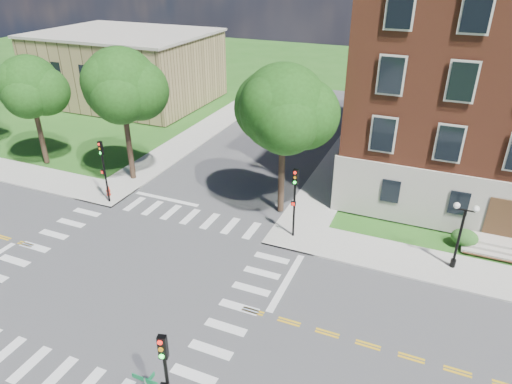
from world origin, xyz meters
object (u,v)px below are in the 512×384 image
at_px(traffic_signal_nw, 103,164).
at_px(fire_hydrant, 108,191).
at_px(traffic_signal_se, 166,372).
at_px(traffic_signal_ne, 295,195).
at_px(twin_lamp_west, 460,232).

bearing_deg(traffic_signal_nw, fire_hydrant, 131.10).
height_order(traffic_signal_se, fire_hydrant, traffic_signal_se).
bearing_deg(fire_hydrant, traffic_signal_se, -44.46).
distance_m(traffic_signal_nw, fire_hydrant, 2.91).
relative_size(traffic_signal_nw, fire_hydrant, 6.40).
bearing_deg(traffic_signal_ne, twin_lamp_west, 2.94).
height_order(traffic_signal_ne, twin_lamp_west, traffic_signal_ne).
relative_size(traffic_signal_se, traffic_signal_nw, 1.00).
bearing_deg(traffic_signal_nw, traffic_signal_ne, 3.66).
bearing_deg(traffic_signal_se, traffic_signal_ne, 90.50).
bearing_deg(twin_lamp_west, traffic_signal_se, -122.16).
xyz_separation_m(traffic_signal_nw, twin_lamp_west, (24.12, 1.42, -0.66)).
relative_size(traffic_signal_ne, fire_hydrant, 6.40).
bearing_deg(traffic_signal_se, fire_hydrant, 135.54).
xyz_separation_m(traffic_signal_nw, fire_hydrant, (-0.68, 0.78, -2.72)).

